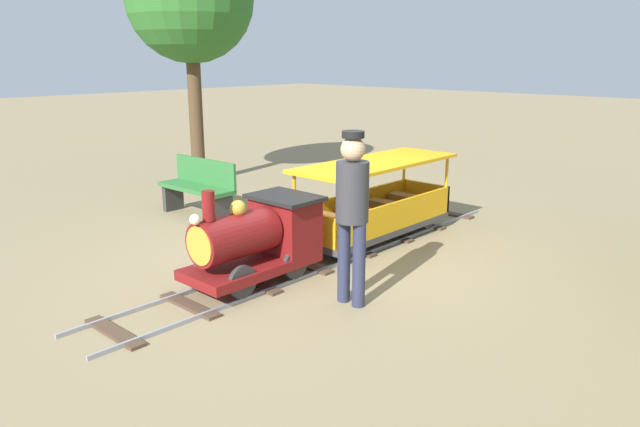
{
  "coord_description": "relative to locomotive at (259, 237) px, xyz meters",
  "views": [
    {
      "loc": [
        -4.38,
        4.83,
        2.27
      ],
      "look_at": [
        0.0,
        0.11,
        0.55
      ],
      "focal_mm": 33.64,
      "sensor_mm": 36.0,
      "label": 1
    }
  ],
  "objects": [
    {
      "name": "ground_plane",
      "position": [
        0.0,
        -1.02,
        -0.48
      ],
      "size": [
        60.0,
        60.0,
        0.0
      ],
      "primitive_type": "plane",
      "color": "#8C7A56"
    },
    {
      "name": "track",
      "position": [
        0.0,
        -1.02,
        -0.46
      ],
      "size": [
        0.78,
        6.05,
        0.04
      ],
      "color": "gray",
      "rests_on": "ground_plane"
    },
    {
      "name": "locomotive",
      "position": [
        0.0,
        0.0,
        0.0
      ],
      "size": [
        0.74,
        1.45,
        1.02
      ],
      "color": "maroon",
      "rests_on": "ground_plane"
    },
    {
      "name": "passenger_car",
      "position": [
        0.0,
        -1.92,
        -0.06
      ],
      "size": [
        0.84,
        2.35,
        0.97
      ],
      "color": "#3F3F3F",
      "rests_on": "ground_plane"
    },
    {
      "name": "conductor_person",
      "position": [
        -1.04,
        -0.22,
        0.47
      ],
      "size": [
        0.3,
        0.3,
        1.62
      ],
      "color": "#282D47",
      "rests_on": "ground_plane"
    },
    {
      "name": "park_bench",
      "position": [
        2.59,
        -1.15,
        -0.07
      ],
      "size": [
        1.31,
        0.43,
        0.82
      ],
      "color": "#2D6B33",
      "rests_on": "ground_plane"
    }
  ]
}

